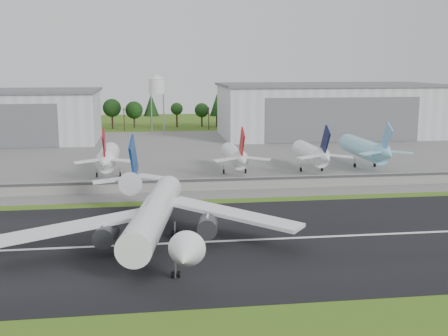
{
  "coord_description": "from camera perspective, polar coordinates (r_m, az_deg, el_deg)",
  "views": [
    {
      "loc": [
        -10.73,
        -93.79,
        33.9
      ],
      "look_at": [
        7.89,
        40.0,
        9.0
      ],
      "focal_mm": 45.0,
      "sensor_mm": 36.0,
      "label": 1
    }
  ],
  "objects": [
    {
      "name": "ground",
      "position": [
        100.31,
        -1.33,
        -9.31
      ],
      "size": [
        600.0,
        600.0,
        0.0
      ],
      "primitive_type": "plane",
      "color": "#375A15",
      "rests_on": "ground"
    },
    {
      "name": "runway",
      "position": [
        109.7,
        -1.94,
        -7.53
      ],
      "size": [
        320.0,
        60.0,
        0.1
      ],
      "primitive_type": "cube",
      "color": "black",
      "rests_on": "ground"
    },
    {
      "name": "runway_centerline",
      "position": [
        109.68,
        -1.94,
        -7.51
      ],
      "size": [
        220.0,
        1.0,
        0.02
      ],
      "primitive_type": "cube",
      "color": "white",
      "rests_on": "runway"
    },
    {
      "name": "apron",
      "position": [
        216.72,
        -4.99,
        1.42
      ],
      "size": [
        320.0,
        150.0,
        0.1
      ],
      "primitive_type": "cube",
      "color": "slate",
      "rests_on": "ground"
    },
    {
      "name": "blast_fence",
      "position": [
        152.58,
        -3.71,
        -1.72
      ],
      "size": [
        240.0,
        0.61,
        3.5
      ],
      "color": "gray",
      "rests_on": "ground"
    },
    {
      "name": "hangar_east",
      "position": [
        273.38,
        10.43,
        5.81
      ],
      "size": [
        102.0,
        47.0,
        25.2
      ],
      "color": "silver",
      "rests_on": "ground"
    },
    {
      "name": "water_tower",
      "position": [
        279.01,
        -6.82,
        8.45
      ],
      "size": [
        8.4,
        8.4,
        29.4
      ],
      "color": "#99999E",
      "rests_on": "ground"
    },
    {
      "name": "utility_poles",
      "position": [
        295.94,
        -5.81,
        3.81
      ],
      "size": [
        230.0,
        3.0,
        12.0
      ],
      "primitive_type": null,
      "color": "black",
      "rests_on": "ground"
    },
    {
      "name": "treeline",
      "position": [
        310.83,
        -5.91,
        4.13
      ],
      "size": [
        320.0,
        16.0,
        22.0
      ],
      "primitive_type": null,
      "color": "black",
      "rests_on": "ground"
    },
    {
      "name": "main_airliner",
      "position": [
        107.36,
        -7.01,
        -5.31
      ],
      "size": [
        56.52,
        59.13,
        18.17
      ],
      "rotation": [
        0.0,
        0.0,
        2.98
      ],
      "color": "white",
      "rests_on": "runway"
    },
    {
      "name": "parked_jet_red_a",
      "position": [
        173.0,
        -11.74,
        1.02
      ],
      "size": [
        7.36,
        31.29,
        16.74
      ],
      "color": "white",
      "rests_on": "ground"
    },
    {
      "name": "parked_jet_red_b",
      "position": [
        174.74,
        1.18,
        1.21
      ],
      "size": [
        7.36,
        31.29,
        16.36
      ],
      "color": "white",
      "rests_on": "ground"
    },
    {
      "name": "parked_jet_navy",
      "position": [
        180.36,
        9.05,
        1.43
      ],
      "size": [
        7.36,
        31.29,
        16.56
      ],
      "color": "white",
      "rests_on": "ground"
    },
    {
      "name": "parked_jet_skyblue",
      "position": [
        191.69,
        14.33,
        1.87
      ],
      "size": [
        7.36,
        37.29,
        16.96
      ],
      "color": "#87CFE9",
      "rests_on": "ground"
    }
  ]
}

